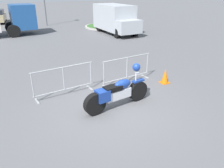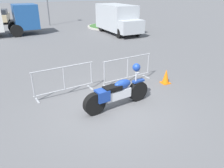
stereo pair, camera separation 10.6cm
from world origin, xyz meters
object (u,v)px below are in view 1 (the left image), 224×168
motorcycle (118,92)px  crowd_barrier_far (127,69)px  traffic_cone (165,76)px  delivery_van (115,18)px  crowd_barrier_near (64,81)px

motorcycle → crowd_barrier_far: bearing=44.3°
motorcycle → traffic_cone: size_ratio=4.06×
delivery_van → traffic_cone: size_ratio=8.54×
motorcycle → crowd_barrier_far: 2.09m
delivery_van → crowd_barrier_near: bearing=-37.3°
motorcycle → crowd_barrier_near: motorcycle is taller
traffic_cone → crowd_barrier_far: bearing=150.0°
motorcycle → traffic_cone: motorcycle is taller
crowd_barrier_near → delivery_van: (7.08, 9.67, 0.69)m
crowd_barrier_far → traffic_cone: crowd_barrier_far is taller
delivery_van → traffic_cone: delivery_van is taller
motorcycle → delivery_van: delivery_van is taller
delivery_van → traffic_cone: 10.95m
motorcycle → crowd_barrier_near: size_ratio=1.06×
crowd_barrier_far → delivery_van: bearing=65.1°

